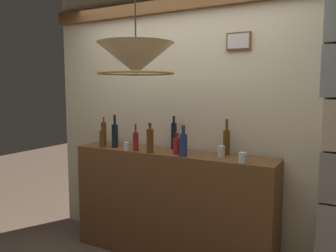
{
  "coord_description": "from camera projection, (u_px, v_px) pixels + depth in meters",
  "views": [
    {
      "loc": [
        1.52,
        -1.95,
        1.65
      ],
      "look_at": [
        0.0,
        0.78,
        1.3
      ],
      "focal_mm": 36.38,
      "sensor_mm": 36.0,
      "label": 1
    }
  ],
  "objects": [
    {
      "name": "panelled_rear_partition",
      "position": [
        183.0,
        106.0,
        3.4
      ],
      "size": [
        3.16,
        0.15,
        2.81
      ],
      "color": "beige",
      "rests_on": "ground"
    },
    {
      "name": "bar_shelf_unit",
      "position": [
        171.0,
        205.0,
        3.27
      ],
      "size": [
        2.0,
        0.38,
        1.05
      ],
      "primitive_type": "cube",
      "color": "brown",
      "rests_on": "ground"
    },
    {
      "name": "liquor_bottle_tequila",
      "position": [
        102.0,
        138.0,
        3.46
      ],
      "size": [
        0.06,
        0.06,
        0.24
      ],
      "color": "brown",
      "rests_on": "bar_shelf_unit"
    },
    {
      "name": "liquor_bottle_gin",
      "position": [
        183.0,
        144.0,
        3.0
      ],
      "size": [
        0.07,
        0.07,
        0.28
      ],
      "color": "navy",
      "rests_on": "bar_shelf_unit"
    },
    {
      "name": "liquor_bottle_vodka",
      "position": [
        177.0,
        146.0,
        3.09
      ],
      "size": [
        0.07,
        0.07,
        0.2
      ],
      "color": "#A41C26",
      "rests_on": "bar_shelf_unit"
    },
    {
      "name": "liquor_bottle_port",
      "position": [
        150.0,
        140.0,
        3.15
      ],
      "size": [
        0.07,
        0.07,
        0.28
      ],
      "color": "brown",
      "rests_on": "bar_shelf_unit"
    },
    {
      "name": "liquor_bottle_sherry",
      "position": [
        174.0,
        135.0,
        3.35
      ],
      "size": [
        0.06,
        0.06,
        0.33
      ],
      "color": "black",
      "rests_on": "bar_shelf_unit"
    },
    {
      "name": "liquor_bottle_scotch",
      "position": [
        104.0,
        133.0,
        3.58
      ],
      "size": [
        0.05,
        0.05,
        0.3
      ],
      "color": "brown",
      "rests_on": "bar_shelf_unit"
    },
    {
      "name": "liquor_bottle_mezcal",
      "position": [
        136.0,
        141.0,
        3.24
      ],
      "size": [
        0.06,
        0.06,
        0.27
      ],
      "color": "maroon",
      "rests_on": "bar_shelf_unit"
    },
    {
      "name": "liquor_bottle_bourbon",
      "position": [
        227.0,
        141.0,
        3.06
      ],
      "size": [
        0.06,
        0.06,
        0.32
      ],
      "color": "#5B3B14",
      "rests_on": "bar_shelf_unit"
    },
    {
      "name": "liquor_bottle_brandy",
      "position": [
        115.0,
        135.0,
        3.44
      ],
      "size": [
        0.06,
        0.06,
        0.33
      ],
      "color": "black",
      "rests_on": "bar_shelf_unit"
    },
    {
      "name": "glass_tumbler_rocks",
      "position": [
        127.0,
        146.0,
        3.28
      ],
      "size": [
        0.06,
        0.06,
        0.08
      ],
      "color": "silver",
      "rests_on": "bar_shelf_unit"
    },
    {
      "name": "glass_tumbler_highball",
      "position": [
        243.0,
        158.0,
        2.73
      ],
      "size": [
        0.07,
        0.07,
        0.08
      ],
      "color": "silver",
      "rests_on": "bar_shelf_unit"
    },
    {
      "name": "glass_tumbler_shot",
      "position": [
        221.0,
        151.0,
        2.99
      ],
      "size": [
        0.06,
        0.06,
        0.1
      ],
      "color": "silver",
      "rests_on": "bar_shelf_unit"
    },
    {
      "name": "pendant_lamp",
      "position": [
        136.0,
        59.0,
        2.54
      ],
      "size": [
        0.58,
        0.58,
        0.55
      ],
      "color": "beige"
    }
  ]
}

